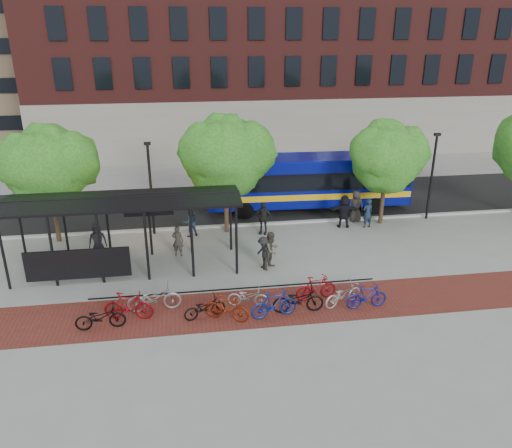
{
  "coord_description": "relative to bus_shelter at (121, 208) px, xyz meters",
  "views": [
    {
      "loc": [
        -5.15,
        -22.47,
        10.7
      ],
      "look_at": [
        -1.8,
        0.2,
        1.6
      ],
      "focal_mm": 35.0,
      "sensor_mm": 36.0,
      "label": 1
    }
  ],
  "objects": [
    {
      "name": "bike_4",
      "position": [
        3.47,
        -4.93,
        -2.55
      ],
      "size": [
        1.79,
        1.04,
        0.89
      ],
      "primitive_type": "imported",
      "rotation": [
        0.0,
        0.0,
        1.86
      ],
      "color": "black",
      "rests_on": "ground"
    },
    {
      "name": "bike_9",
      "position": [
        8.15,
        -4.19,
        -2.46
      ],
      "size": [
        1.86,
        0.77,
        1.09
      ],
      "primitive_type": "imported",
      "rotation": [
        0.0,
        0.0,
        1.72
      ],
      "color": "maroon",
      "rests_on": "ground"
    },
    {
      "name": "pedestrian_9",
      "position": [
        6.44,
        -1.02,
        -2.2
      ],
      "size": [
        0.91,
        1.18,
        1.61
      ],
      "primitive_type": "imported",
      "rotation": [
        0.0,
        0.0,
        5.05
      ],
      "color": "black",
      "rests_on": "ground"
    },
    {
      "name": "brick_strip",
      "position": [
        6.13,
        -4.52,
        -3.0
      ],
      "size": [
        24.0,
        3.0,
        0.01
      ],
      "primitive_type": "cube",
      "color": "maroon",
      "rests_on": "ground"
    },
    {
      "name": "ground",
      "position": [
        8.13,
        0.48,
        -3.0
      ],
      "size": [
        160.0,
        160.0,
        0.0
      ],
      "primitive_type": "plane",
      "color": "#9E9E99",
      "rests_on": "ground"
    },
    {
      "name": "bus_shelter",
      "position": [
        0.0,
        0.0,
        0.0
      ],
      "size": [
        10.6,
        3.07,
        3.6
      ],
      "color": "black",
      "rests_on": "ground"
    },
    {
      "name": "pedestrian_7",
      "position": [
        13.1,
        3.25,
        -2.15
      ],
      "size": [
        0.7,
        0.55,
        1.7
      ],
      "primitive_type": "imported",
      "rotation": [
        0.0,
        0.0,
        3.4
      ],
      "color": "#1B293F",
      "rests_on": "ground"
    },
    {
      "name": "pedestrian_5",
      "position": [
        11.8,
        3.5,
        -2.05
      ],
      "size": [
        1.84,
        0.92,
        1.9
      ],
      "primitive_type": "imported",
      "rotation": [
        0.0,
        0.0,
        2.93
      ],
      "color": "black",
      "rests_on": "ground"
    },
    {
      "name": "lamp_post_right",
      "position": [
        17.13,
        4.08,
        -0.25
      ],
      "size": [
        0.35,
        0.2,
        5.12
      ],
      "color": "black",
      "rests_on": "ground"
    },
    {
      "name": "building_brick",
      "position": [
        18.13,
        26.48,
        7.0
      ],
      "size": [
        55.0,
        14.0,
        20.0
      ],
      "primitive_type": "cube",
      "color": "#5D2320",
      "rests_on": "ground"
    },
    {
      "name": "pedestrian_0",
      "position": [
        -1.45,
        1.41,
        -2.11
      ],
      "size": [
        0.92,
        0.65,
        1.79
      ],
      "primitive_type": "imported",
      "rotation": [
        0.0,
        0.0,
        0.09
      ],
      "color": "black",
      "rests_on": "ground"
    },
    {
      "name": "bike_rack_rail",
      "position": [
        4.83,
        -3.62,
        -3.0
      ],
      "size": [
        12.0,
        0.05,
        0.95
      ],
      "primitive_type": "cube",
      "color": "black",
      "rests_on": "ground"
    },
    {
      "name": "tree_a",
      "position": [
        -3.77,
        3.83,
        1.24
      ],
      "size": [
        4.9,
        4.0,
        6.18
      ],
      "color": "#382619",
      "rests_on": "ground"
    },
    {
      "name": "bike_7",
      "position": [
        6.17,
        -5.29,
        -2.43
      ],
      "size": [
        1.97,
        0.87,
        1.15
      ],
      "primitive_type": "imported",
      "rotation": [
        0.0,
        0.0,
        1.75
      ],
      "color": "navy",
      "rests_on": "ground"
    },
    {
      "name": "bike_6",
      "position": [
        5.26,
        -4.32,
        -2.56
      ],
      "size": [
        1.76,
        0.92,
        0.88
      ],
      "primitive_type": "imported",
      "rotation": [
        0.0,
        0.0,
        1.36
      ],
      "color": "#A5A5A7",
      "rests_on": "ground"
    },
    {
      "name": "bike_0",
      "position": [
        -0.47,
        -5.14,
        -2.51
      ],
      "size": [
        1.9,
        0.75,
        0.98
      ],
      "primitive_type": "imported",
      "rotation": [
        0.0,
        0.0,
        1.63
      ],
      "color": "black",
      "rests_on": "ground"
    },
    {
      "name": "bike_2",
      "position": [
        1.49,
        -4.09,
        -2.43
      ],
      "size": [
        2.2,
        0.91,
        1.13
      ],
      "primitive_type": "imported",
      "rotation": [
        0.0,
        0.0,
        1.65
      ],
      "color": "gray",
      "rests_on": "ground"
    },
    {
      "name": "pedestrian_4",
      "position": [
        7.09,
        3.21,
        -2.08
      ],
      "size": [
        1.16,
        0.85,
        1.84
      ],
      "primitive_type": "imported",
      "rotation": [
        0.0,
        0.0,
        5.86
      ],
      "color": "black",
      "rests_on": "ground"
    },
    {
      "name": "bike_1",
      "position": [
        0.54,
        -4.61,
        -2.41
      ],
      "size": [
        2.01,
        0.86,
        1.17
      ],
      "primitive_type": "imported",
      "rotation": [
        0.0,
        0.0,
        1.4
      ],
      "color": "maroon",
      "rests_on": "ground"
    },
    {
      "name": "bike_11",
      "position": [
        10.01,
        -5.15,
        -2.48
      ],
      "size": [
        1.76,
        0.6,
        1.04
      ],
      "primitive_type": "imported",
      "rotation": [
        0.0,
        0.0,
        1.63
      ],
      "color": "navy",
      "rests_on": "ground"
    },
    {
      "name": "bike_8",
      "position": [
        7.19,
        -5.06,
        -2.46
      ],
      "size": [
        2.09,
        0.78,
        1.08
      ],
      "primitive_type": "imported",
      "rotation": [
        0.0,
        0.0,
        1.54
      ],
      "color": "black",
      "rests_on": "ground"
    },
    {
      "name": "bike_5",
      "position": [
        4.3,
        -5.25,
        -2.45
      ],
      "size": [
        1.87,
        1.24,
        1.1
      ],
      "primitive_type": "imported",
      "rotation": [
        0.0,
        0.0,
        1.14
      ],
      "color": "maroon",
      "rests_on": "ground"
    },
    {
      "name": "bike_10",
      "position": [
        9.14,
        -4.78,
        -2.52
      ],
      "size": [
        1.94,
        1.33,
        0.97
      ],
      "primitive_type": "imported",
      "rotation": [
        0.0,
        0.0,
        1.98
      ],
      "color": "#B3B3B6",
      "rests_on": "ground"
    },
    {
      "name": "pedestrian_6",
      "position": [
        12.76,
        4.28,
        -2.06
      ],
      "size": [
        0.92,
        0.6,
        1.89
      ],
      "primitive_type": "imported",
      "rotation": [
        0.0,
        0.0,
        3.14
      ],
      "color": "#37302C",
      "rests_on": "ground"
    },
    {
      "name": "lamp_post_left",
      "position": [
        1.13,
        4.08,
        -0.25
      ],
      "size": [
        0.35,
        0.2,
        5.12
      ],
      "color": "black",
      "rests_on": "ground"
    },
    {
      "name": "curb",
      "position": [
        8.13,
        4.48,
        -2.94
      ],
      "size": [
        160.0,
        0.25,
        0.12
      ],
      "primitive_type": "cube",
      "color": "#B7B7B2",
      "rests_on": "ground"
    },
    {
      "name": "bus",
      "position": [
        10.45,
        6.82,
        -1.07
      ],
      "size": [
        12.52,
        3.31,
        3.36
      ],
      "rotation": [
        0.0,
        0.0,
        -0.04
      ],
      "color": "#071087",
      "rests_on": "ground"
    },
    {
      "name": "pedestrian_8",
      "position": [
        6.81,
        -1.02,
        -2.08
      ],
      "size": [
        1.12,
        1.12,
        1.83
      ],
      "primitive_type": "imported",
      "rotation": [
        0.0,
        0.0,
        0.76
      ],
      "color": "#4D4439",
      "rests_on": "ground"
    },
    {
      "name": "tree_b",
      "position": [
        5.23,
        3.83,
        1.46
      ],
      "size": [
        5.15,
        4.2,
        6.47
      ],
      "color": "#382619",
      "rests_on": "ground"
    },
    {
      "name": "pedestrian_2",
      "position": [
        3.12,
        3.42,
        -2.18
      ],
      "size": [
        0.97,
        0.86,
        1.64
      ],
      "primitive_type": "imported",
      "rotation": [
        0.0,
        0.0,
        3.5
      ],
      "color": "#20344C",
      "rests_on": "ground"
    },
    {
      "name": "pedestrian_1",
      "position": [
        2.45,
        0.99,
        -2.21
      ],
      "size": [
        0.67,
        0.54,
        1.59
      ],
      "primitive_type": "imported",
      "rotation": [
        0.0,
        0.0,
        2.83
      ],
      "color": "#3B352F",
      "rests_on": "ground"
    },
    {
      "name": "tree_c",
      "position": [
        14.22,
        3.83,
        1.06
      ],
      "size": [
        4.66,
        3.8,
        5.92
      ],
      "color": "#382619",
      "rests_on": "ground"
    },
    {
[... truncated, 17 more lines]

